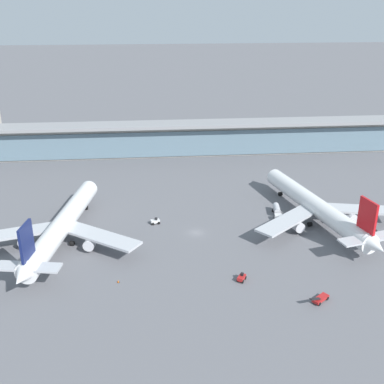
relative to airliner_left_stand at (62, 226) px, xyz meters
name	(u,v)px	position (x,y,z in m)	size (l,w,h in m)	color
ground_plane	(196,233)	(39.53, 2.54, -5.44)	(1200.00, 1200.00, 0.00)	slate
airliner_left_stand	(62,226)	(0.00, 0.00, 0.00)	(49.19, 64.67, 17.28)	white
airliner_centre_stand	(317,207)	(78.41, 6.16, 0.00)	(48.47, 64.11, 17.28)	white
service_truck_near_nose_white	(277,211)	(67.42, 12.58, -3.73)	(3.50, 8.82, 2.95)	silver
service_truck_under_wing_red	(320,299)	(65.50, -35.26, -4.63)	(6.21, 5.22, 2.70)	#B21E1E
service_truck_mid_apron_white	(361,208)	(96.77, 14.00, -4.57)	(3.27, 3.18, 2.05)	silver
service_truck_by_tail_red	(242,278)	(48.57, -24.69, -4.57)	(2.94, 3.33, 2.05)	#B21E1E
service_truck_on_taxiway_olive	(376,234)	(93.42, -4.58, -4.57)	(2.80, 3.32, 2.05)	olive
service_truck_at_far_stand_white	(155,221)	(27.23, 9.83, -4.57)	(3.19, 2.35, 2.05)	silver
terminal_building	(179,138)	(39.53, 79.40, 2.43)	(198.17, 12.80, 15.20)	#B2ADA3
safety_cone_bravo	(118,281)	(17.23, -22.77, -5.12)	(0.62, 0.62, 0.70)	orange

